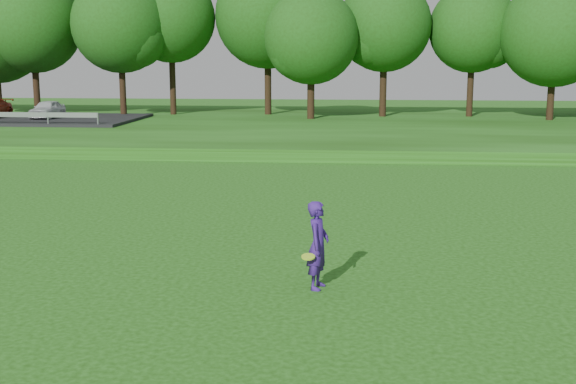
{
  "coord_description": "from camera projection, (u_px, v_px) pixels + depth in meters",
  "views": [
    {
      "loc": [
        2.58,
        -13.85,
        4.79
      ],
      "look_at": [
        0.86,
        4.72,
        1.3
      ],
      "focal_mm": 45.0,
      "sensor_mm": 36.0,
      "label": 1
    }
  ],
  "objects": [
    {
      "name": "treeline",
      "position": [
        320.0,
        9.0,
        50.37
      ],
      "size": [
        104.0,
        7.0,
        15.0
      ],
      "primitive_type": null,
      "color": "#1C4510",
      "rests_on": "berm"
    },
    {
      "name": "ground",
      "position": [
        225.0,
        296.0,
        14.67
      ],
      "size": [
        140.0,
        140.0,
        0.0
      ],
      "primitive_type": "plane",
      "color": "#1B420C",
      "rests_on": "ground"
    },
    {
      "name": "walking_path",
      "position": [
        300.0,
        159.0,
        34.24
      ],
      "size": [
        130.0,
        1.6,
        0.04
      ],
      "primitive_type": "cube",
      "color": "gray",
      "rests_on": "ground"
    },
    {
      "name": "woman",
      "position": [
        318.0,
        245.0,
        15.03
      ],
      "size": [
        0.61,
        0.85,
        1.86
      ],
      "color": "#3A1B79",
      "rests_on": "ground"
    },
    {
      "name": "berm",
      "position": [
        316.0,
        126.0,
        47.89
      ],
      "size": [
        130.0,
        30.0,
        0.6
      ],
      "primitive_type": "cube",
      "color": "#1B420C",
      "rests_on": "ground"
    }
  ]
}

